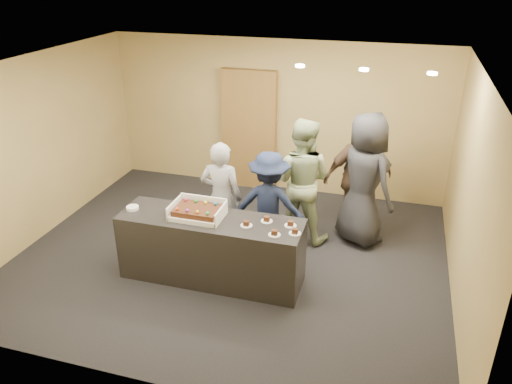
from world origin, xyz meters
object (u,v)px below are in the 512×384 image
at_px(person_sage_man, 301,180).
at_px(person_brown_extra, 358,177).
at_px(storage_cabinet, 249,130).
at_px(serving_counter, 211,249).
at_px(cake_box, 198,213).
at_px(plate_stack, 132,208).
at_px(person_navy_man, 269,205).
at_px(person_server_grey, 221,198).
at_px(person_dark_suit, 365,180).
at_px(sheet_cake, 197,210).

height_order(person_sage_man, person_brown_extra, person_sage_man).
bearing_deg(storage_cabinet, serving_counter, -82.34).
bearing_deg(serving_counter, cake_box, 171.62).
relative_size(plate_stack, person_navy_man, 0.10).
height_order(plate_stack, person_server_grey, person_server_grey).
bearing_deg(person_dark_suit, storage_cabinet, 8.34).
distance_m(serving_counter, cake_box, 0.52).
xyz_separation_m(sheet_cake, person_dark_suit, (1.96, 1.57, 0.00)).
bearing_deg(cake_box, sheet_cake, -90.90).
bearing_deg(person_navy_man, person_sage_man, -124.28).
relative_size(storage_cabinet, person_navy_man, 1.40).
bearing_deg(storage_cabinet, sheet_cake, -85.56).
bearing_deg(person_server_grey, person_brown_extra, -150.77).
distance_m(person_sage_man, person_brown_extra, 0.91).
distance_m(plate_stack, person_navy_man, 1.86).
distance_m(storage_cabinet, cake_box, 2.99).
bearing_deg(person_navy_man, person_server_grey, 3.21).
height_order(storage_cabinet, plate_stack, storage_cabinet).
distance_m(serving_counter, person_navy_man, 1.05).
bearing_deg(person_sage_man, person_brown_extra, -143.93).
height_order(cake_box, plate_stack, cake_box).
distance_m(person_brown_extra, person_dark_suit, 0.33).
relative_size(serving_counter, person_server_grey, 1.44).
bearing_deg(person_brown_extra, sheet_cake, 18.66).
height_order(cake_box, sheet_cake, cake_box).
xyz_separation_m(sheet_cake, person_sage_man, (1.06, 1.40, -0.05)).
xyz_separation_m(serving_counter, person_server_grey, (-0.12, 0.74, 0.38)).
distance_m(plate_stack, person_sage_man, 2.44).
bearing_deg(person_brown_extra, person_dark_suit, 85.51).
bearing_deg(sheet_cake, person_navy_man, 48.72).
bearing_deg(person_dark_suit, sheet_cake, 80.15).
height_order(storage_cabinet, person_brown_extra, storage_cabinet).
relative_size(serving_counter, plate_stack, 14.76).
relative_size(plate_stack, person_dark_suit, 0.08).
relative_size(plate_stack, person_brown_extra, 0.09).
height_order(serving_counter, person_brown_extra, person_brown_extra).
bearing_deg(person_server_grey, storage_cabinet, -85.85).
bearing_deg(person_sage_man, person_navy_man, 65.27).
relative_size(serving_counter, storage_cabinet, 1.10).
relative_size(storage_cabinet, person_dark_suit, 1.09).
bearing_deg(cake_box, plate_stack, -175.68).
xyz_separation_m(serving_counter, person_brown_extra, (1.67, 1.87, 0.46)).
relative_size(person_sage_man, person_navy_man, 1.21).
distance_m(storage_cabinet, person_dark_suit, 2.62).
relative_size(person_server_grey, person_dark_suit, 0.83).
bearing_deg(person_server_grey, person_navy_man, -175.56).
height_order(sheet_cake, person_server_grey, person_server_grey).
height_order(serving_counter, storage_cabinet, storage_cabinet).
xyz_separation_m(storage_cabinet, person_server_grey, (0.29, -2.26, -0.26)).
bearing_deg(person_dark_suit, plate_stack, 70.81).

